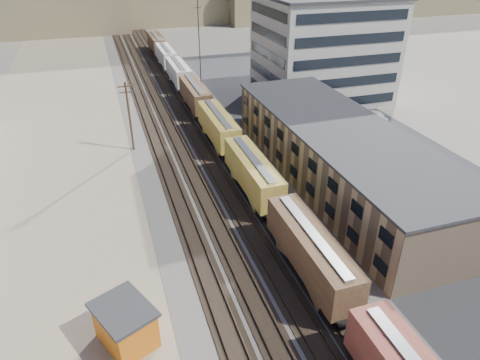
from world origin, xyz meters
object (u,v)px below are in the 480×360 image
object	(u,v)px
utility_pole_north	(129,115)
maintenance_shed	(125,325)
parked_car_blue	(319,116)
freight_train	(205,109)

from	to	relation	value
utility_pole_north	maintenance_shed	size ratio (longest dim) A/B	1.75
parked_car_blue	maintenance_shed	bearing A→B (deg)	172.77
utility_pole_north	maintenance_shed	distance (m)	34.79
utility_pole_north	maintenance_shed	xyz separation A→B (m)	(-3.96, -34.38, -3.55)
utility_pole_north	parked_car_blue	distance (m)	31.26
maintenance_shed	parked_car_blue	xyz separation A→B (m)	(34.83, 36.41, -0.96)
maintenance_shed	freight_train	bearing A→B (deg)	68.07
maintenance_shed	parked_car_blue	bearing A→B (deg)	46.27
freight_train	maintenance_shed	distance (m)	43.56
utility_pole_north	parked_car_blue	world-z (taller)	utility_pole_north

